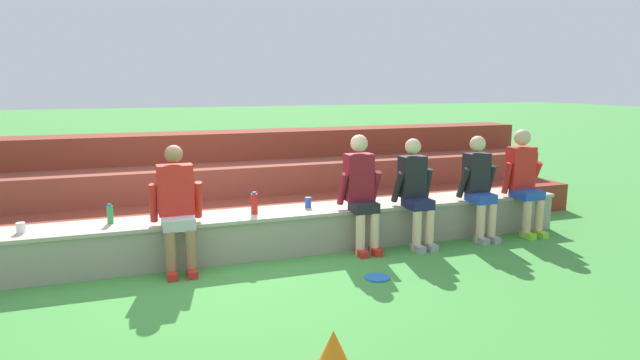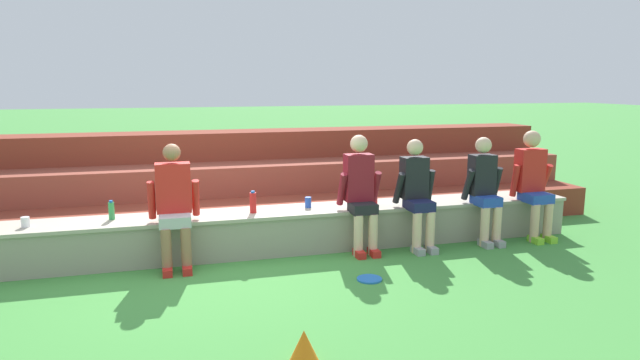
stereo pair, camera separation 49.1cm
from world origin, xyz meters
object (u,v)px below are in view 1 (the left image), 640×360
at_px(person_left_of_center, 177,205).
at_px(water_bottle_mid_left, 110,214).
at_px(water_bottle_center_gap, 254,204).
at_px(plastic_cup_middle, 308,202).
at_px(person_right_of_center, 416,190).
at_px(plastic_cup_left_end, 373,199).
at_px(person_far_right, 479,185).
at_px(sports_cone, 333,347).
at_px(frisbee, 377,278).
at_px(person_rightmost_edge, 524,179).
at_px(plastic_cup_right_end, 21,228).
at_px(person_center, 361,190).

bearing_deg(person_left_of_center, water_bottle_mid_left, 152.99).
xyz_separation_m(water_bottle_center_gap, plastic_cup_middle, (0.69, 0.09, -0.06)).
bearing_deg(water_bottle_center_gap, person_right_of_center, -8.25).
relative_size(water_bottle_center_gap, plastic_cup_left_end, 2.12).
height_order(person_right_of_center, person_far_right, person_far_right).
bearing_deg(person_right_of_center, sports_cone, -130.19).
relative_size(plastic_cup_middle, sports_cone, 0.52).
xyz_separation_m(person_left_of_center, frisbee, (1.91, -0.96, -0.71)).
bearing_deg(sports_cone, person_rightmost_edge, 33.15).
relative_size(person_rightmost_edge, plastic_cup_middle, 10.87).
bearing_deg(water_bottle_center_gap, frisbee, -49.84).
height_order(person_left_of_center, sports_cone, person_left_of_center).
distance_m(water_bottle_mid_left, water_bottle_center_gap, 1.58).
distance_m(plastic_cup_left_end, plastic_cup_right_end, 3.96).
bearing_deg(person_left_of_center, person_far_right, -0.73).
distance_m(plastic_cup_middle, sports_cone, 2.88).
xyz_separation_m(water_bottle_mid_left, water_bottle_center_gap, (1.57, -0.10, 0.02)).
bearing_deg(person_left_of_center, plastic_cup_right_end, 170.68).
bearing_deg(person_left_of_center, person_center, 0.32).
bearing_deg(plastic_cup_right_end, person_center, -3.72).
bearing_deg(plastic_cup_left_end, person_right_of_center, -36.85).
distance_m(person_left_of_center, frisbee, 2.25).
bearing_deg(water_bottle_mid_left, person_center, -6.73).
xyz_separation_m(person_far_right, water_bottle_mid_left, (-4.46, 0.39, -0.10)).
xyz_separation_m(person_left_of_center, water_bottle_center_gap, (0.89, 0.24, -0.10)).
relative_size(water_bottle_center_gap, plastic_cup_right_end, 2.40).
bearing_deg(person_right_of_center, frisbee, -136.02).
distance_m(water_bottle_center_gap, plastic_cup_right_end, 2.43).
xyz_separation_m(person_right_of_center, sports_cone, (-2.00, -2.37, -0.57)).
height_order(water_bottle_center_gap, frisbee, water_bottle_center_gap).
bearing_deg(sports_cone, water_bottle_center_gap, 89.14).
xyz_separation_m(person_left_of_center, person_far_right, (3.79, -0.05, -0.02)).
xyz_separation_m(person_far_right, person_rightmost_edge, (0.72, 0.02, 0.04)).
xyz_separation_m(water_bottle_mid_left, sports_cone, (1.53, -2.76, -0.48)).
relative_size(person_rightmost_edge, plastic_cup_right_end, 12.84).
height_order(person_center, person_right_of_center, person_center).
distance_m(person_right_of_center, person_rightmost_edge, 1.65).
distance_m(water_bottle_center_gap, sports_cone, 2.70).
bearing_deg(person_center, frisbee, -103.92).
bearing_deg(person_rightmost_edge, plastic_cup_left_end, 171.55).
bearing_deg(water_bottle_center_gap, plastic_cup_left_end, 1.39).
relative_size(person_right_of_center, plastic_cup_right_end, 12.22).
distance_m(person_right_of_center, plastic_cup_left_end, 0.55).
bearing_deg(person_center, plastic_cup_middle, 149.82).
distance_m(person_right_of_center, person_far_right, 0.93).
height_order(person_rightmost_edge, plastic_cup_left_end, person_rightmost_edge).
relative_size(plastic_cup_right_end, sports_cone, 0.44).
bearing_deg(sports_cone, frisbee, 54.10).
height_order(person_far_right, plastic_cup_middle, person_far_right).
bearing_deg(plastic_cup_right_end, frisbee, -19.35).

